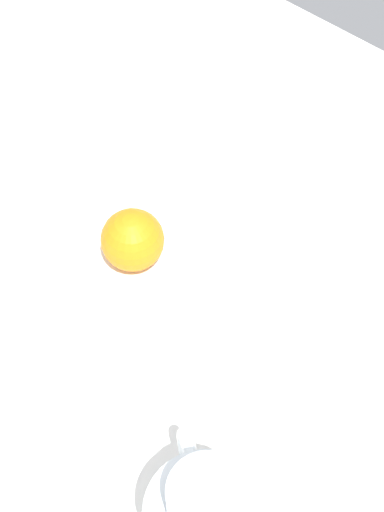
# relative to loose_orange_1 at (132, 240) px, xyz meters

# --- Properties ---
(ground_plane) EXTENTS (1.39, 0.97, 0.03)m
(ground_plane) POSITION_rel_loose_orange_1_xyz_m (0.08, 0.00, -0.05)
(ground_plane) COLOR white
(loose_orange_1) EXTENTS (0.07, 0.07, 0.07)m
(loose_orange_1) POSITION_rel_loose_orange_1_xyz_m (0.00, 0.00, 0.00)
(loose_orange_1) COLOR orange
(loose_orange_1) RESTS_ON ground_plane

